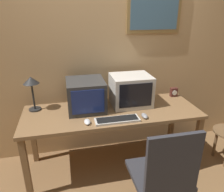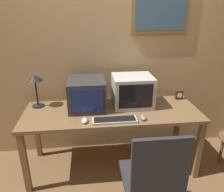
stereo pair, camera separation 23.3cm
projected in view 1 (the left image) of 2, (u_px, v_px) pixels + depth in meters
wall_back at (104, 51)px, 2.60m from camera, size 8.00×0.08×2.60m
desk at (112, 117)px, 2.42m from camera, size 1.91×0.69×0.74m
monitor_left at (86, 95)px, 2.38m from camera, size 0.40×0.43×0.33m
monitor_right at (131, 90)px, 2.49m from camera, size 0.44×0.37×0.35m
keyboard_main at (118, 120)px, 2.17m from camera, size 0.45×0.14×0.03m
mouse_near_keyboard at (145, 116)px, 2.24m from camera, size 0.06×0.11×0.04m
mouse_far_corner at (87, 122)px, 2.12m from camera, size 0.06×0.11×0.04m
desk_clock at (174, 92)px, 2.76m from camera, size 0.09×0.05×0.11m
desk_lamp at (31, 84)px, 2.30m from camera, size 0.17×0.17×0.38m
office_chair at (161, 184)px, 1.80m from camera, size 0.48×0.48×1.00m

